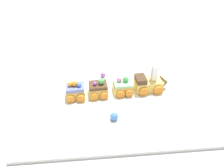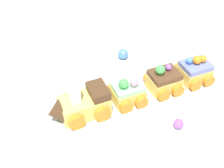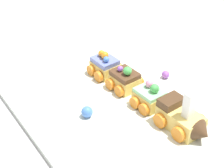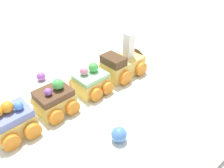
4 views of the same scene
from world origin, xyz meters
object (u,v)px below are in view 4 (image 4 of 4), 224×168
cake_car_mint (91,82)px  gumball_blue (119,135)px  gumball_purple (41,77)px  cake_car_chocolate (55,100)px  cake_car_blueberry (12,122)px  cake_train_locomotive (126,63)px

cake_car_mint → gumball_blue: bearing=-111.5°
cake_car_mint → gumball_purple: (-0.07, 0.11, -0.01)m
cake_car_chocolate → cake_car_blueberry: bearing=180.0°
cake_car_chocolate → gumball_blue: 0.14m
cake_train_locomotive → gumball_purple: cake_train_locomotive is taller
cake_car_chocolate → gumball_blue: cake_car_chocolate is taller
cake_car_chocolate → gumball_purple: cake_car_chocolate is taller
cake_train_locomotive → gumball_blue: bearing=-139.5°
gumball_blue → gumball_purple: (-0.02, 0.25, -0.00)m
cake_car_mint → cake_car_chocolate: bearing=-179.6°
cake_car_blueberry → gumball_purple: 0.16m
cake_train_locomotive → cake_car_mint: (-0.11, -0.01, -0.00)m
cake_train_locomotive → gumball_purple: bearing=146.1°
cake_train_locomotive → cake_car_mint: bearing=179.8°
cake_car_mint → gumball_purple: cake_car_mint is taller
cake_car_chocolate → cake_car_blueberry: 0.08m
cake_train_locomotive → cake_car_chocolate: bearing=-179.9°
cake_train_locomotive → gumball_purple: size_ratio=6.22×
cake_car_chocolate → cake_car_blueberry: cake_car_chocolate is taller
cake_car_blueberry → cake_car_mint: bearing=0.2°
gumball_blue → cake_train_locomotive: bearing=44.5°
cake_car_mint → cake_car_chocolate: 0.09m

